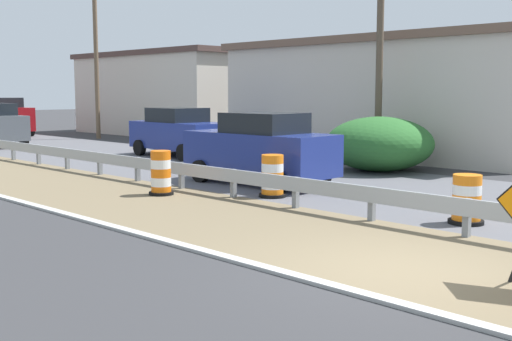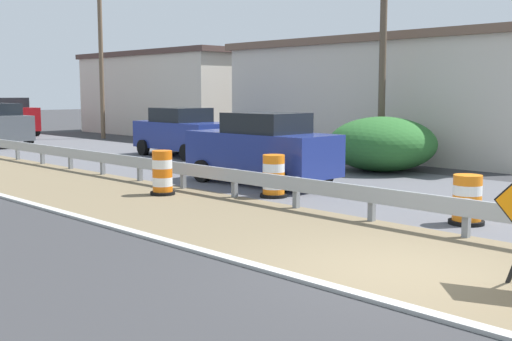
{
  "view_description": "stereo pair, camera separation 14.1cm",
  "coord_description": "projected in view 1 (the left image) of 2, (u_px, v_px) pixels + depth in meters",
  "views": [
    {
      "loc": [
        -7.9,
        -4.99,
        2.61
      ],
      "look_at": [
        1.34,
        4.29,
        0.99
      ],
      "focal_mm": 45.34,
      "sensor_mm": 36.0,
      "label": 1
    },
    {
      "loc": [
        -7.8,
        -5.09,
        2.61
      ],
      "look_at": [
        1.34,
        4.29,
        0.99
      ],
      "focal_mm": 45.34,
      "sensor_mm": 36.0,
      "label": 2
    }
  ],
  "objects": [
    {
      "name": "ground_plane",
      "position": [
        399.0,
        272.0,
        9.36
      ],
      "size": [
        160.0,
        160.0,
        0.0
      ],
      "primitive_type": "plane",
      "color": "#333335"
    },
    {
      "name": "median_dirt_strip",
      "position": [
        431.0,
        260.0,
        9.98
      ],
      "size": [
        4.17,
        120.0,
        0.01
      ],
      "primitive_type": "cube",
      "color": "#706047",
      "rests_on": "ground"
    },
    {
      "name": "curb_near_edge",
      "position": [
        344.0,
        291.0,
        8.45
      ],
      "size": [
        0.2,
        120.0,
        0.11
      ],
      "primitive_type": "cube",
      "color": "#ADADA8",
      "rests_on": "ground"
    },
    {
      "name": "guardrail_median",
      "position": [
        465.0,
        209.0,
        11.49
      ],
      "size": [
        0.18,
        59.43,
        0.71
      ],
      "color": "#999EA3",
      "rests_on": "ground"
    },
    {
      "name": "traffic_barrel_nearest",
      "position": [
        467.0,
        202.0,
        12.71
      ],
      "size": [
        0.7,
        0.7,
        0.98
      ],
      "color": "orange",
      "rests_on": "ground"
    },
    {
      "name": "traffic_barrel_close",
      "position": [
        272.0,
        178.0,
        15.92
      ],
      "size": [
        0.68,
        0.68,
        1.05
      ],
      "color": "orange",
      "rests_on": "ground"
    },
    {
      "name": "traffic_barrel_mid",
      "position": [
        161.0,
        175.0,
        16.26
      ],
      "size": [
        0.63,
        0.63,
        1.12
      ],
      "color": "orange",
      "rests_on": "ground"
    },
    {
      "name": "car_trailing_near_lane",
      "position": [
        180.0,
        132.0,
        25.8
      ],
      "size": [
        2.25,
        4.52,
        1.94
      ],
      "rotation": [
        0.0,
        0.0,
        -1.6
      ],
      "color": "navy",
      "rests_on": "ground"
    },
    {
      "name": "car_mid_far_lane",
      "position": [
        4.0,
        117.0,
        37.69
      ],
      "size": [
        2.23,
        4.13,
        2.22
      ],
      "rotation": [
        0.0,
        0.0,
        -1.59
      ],
      "color": "maroon",
      "rests_on": "ground"
    },
    {
      "name": "car_distant_b",
      "position": [
        260.0,
        148.0,
        18.09
      ],
      "size": [
        2.13,
        4.52,
        2.01
      ],
      "rotation": [
        0.0,
        0.0,
        1.6
      ],
      "color": "navy",
      "rests_on": "ground"
    },
    {
      "name": "roadside_shop_near",
      "position": [
        408.0,
        97.0,
        27.67
      ],
      "size": [
        9.09,
        13.91,
        4.72
      ],
      "color": "beige",
      "rests_on": "ground"
    },
    {
      "name": "roadside_shop_far",
      "position": [
        171.0,
        93.0,
        39.28
      ],
      "size": [
        6.28,
        12.72,
        4.92
      ],
      "color": "beige",
      "rests_on": "ground"
    },
    {
      "name": "utility_pole_near",
      "position": [
        380.0,
        25.0,
        21.82
      ],
      "size": [
        0.24,
        1.8,
        9.32
      ],
      "color": "brown",
      "rests_on": "ground"
    },
    {
      "name": "utility_pole_mid",
      "position": [
        96.0,
        52.0,
        35.07
      ],
      "size": [
        0.24,
        1.8,
        9.08
      ],
      "color": "brown",
      "rests_on": "ground"
    },
    {
      "name": "bush_roadside",
      "position": [
        379.0,
        144.0,
        21.11
      ],
      "size": [
        3.52,
        3.52,
        1.78
      ],
      "primitive_type": "ellipsoid",
      "color": "#286028",
      "rests_on": "ground"
    }
  ]
}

